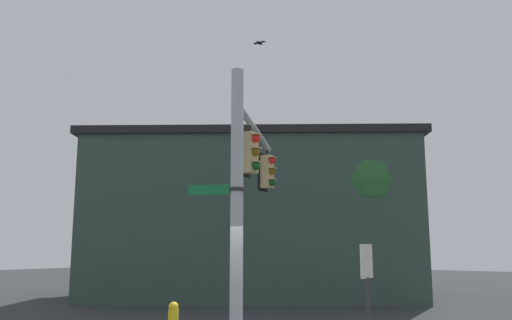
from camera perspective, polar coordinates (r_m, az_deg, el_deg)
signal_pole at (r=11.29m, az=-2.13°, el=-4.71°), size 0.28×0.28×6.02m
mast_arm at (r=14.31m, az=-0.02°, el=3.18°), size 4.99×2.65×0.17m
traffic_light_nearest_pole at (r=13.14m, az=-0.62°, el=0.83°), size 0.54×0.49×1.31m
traffic_light_mid_inner at (r=16.49m, az=1.29°, el=-1.29°), size 0.54×0.49×1.31m
street_name_sign at (r=11.37m, az=-3.46°, el=-3.26°), size 0.66×1.13×0.22m
bird_flying at (r=14.22m, az=0.38°, el=12.75°), size 0.24×0.37×0.08m
storefront_building at (r=22.27m, az=-0.41°, el=-6.37°), size 13.29×14.98×6.57m
tree_by_storefront at (r=21.49m, az=11.50°, el=-2.83°), size 4.52×4.52×6.78m
fire_hydrant at (r=12.54m, az=-9.08°, el=-16.97°), size 0.35×0.24×0.82m
historical_marker at (r=12.27m, az=12.10°, el=-12.42°), size 0.60×0.08×2.13m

